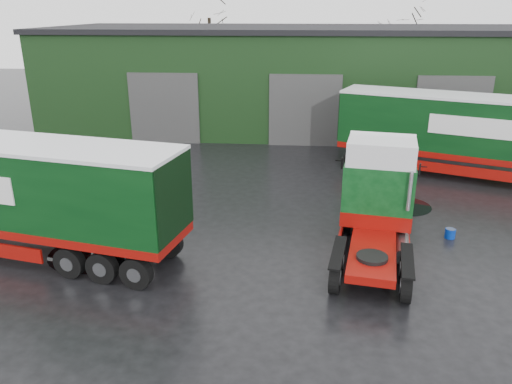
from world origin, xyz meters
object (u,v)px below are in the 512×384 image
(hero_tractor, at_px, (376,209))
(warehouse, at_px, (304,76))
(trailer_left, at_px, (5,196))
(wash_bucket, at_px, (450,233))
(tree_back_a, at_px, (210,41))
(tree_back_b, at_px, (399,55))
(lorry_right, at_px, (463,136))

(hero_tractor, bearing_deg, warehouse, 105.56)
(warehouse, bearing_deg, trailer_left, -115.41)
(hero_tractor, relative_size, trailer_left, 0.48)
(warehouse, distance_m, wash_bucket, 18.86)
(warehouse, bearing_deg, tree_back_a, 128.66)
(warehouse, bearing_deg, tree_back_b, 51.34)
(wash_bucket, bearing_deg, lorry_right, 72.09)
(warehouse, relative_size, lorry_right, 2.26)
(warehouse, distance_m, trailer_left, 22.18)
(warehouse, height_order, lorry_right, warehouse)
(hero_tractor, xyz_separation_m, trailer_left, (-11.49, -0.04, 0.06))
(wash_bucket, bearing_deg, tree_back_a, 114.74)
(hero_tractor, xyz_separation_m, wash_bucket, (2.90, 1.99, -1.63))
(hero_tractor, xyz_separation_m, tree_back_a, (-9.99, 29.96, 2.96))
(hero_tractor, distance_m, trailer_left, 11.49)
(tree_back_b, bearing_deg, wash_bucket, -96.36)
(lorry_right, bearing_deg, tree_back_b, -160.21)
(hero_tractor, distance_m, wash_bucket, 3.87)
(warehouse, xyz_separation_m, hero_tractor, (1.99, -19.96, -1.37))
(trailer_left, xyz_separation_m, wash_bucket, (14.38, 2.03, -1.68))
(tree_back_a, bearing_deg, hero_tractor, -71.56)
(hero_tractor, relative_size, wash_bucket, 16.55)
(hero_tractor, relative_size, tree_back_b, 0.77)
(wash_bucket, distance_m, tree_back_b, 28.37)
(hero_tractor, xyz_separation_m, tree_back_b, (6.01, 29.96, 1.96))
(wash_bucket, bearing_deg, tree_back_b, 83.64)
(warehouse, xyz_separation_m, tree_back_b, (8.00, 10.00, 0.59))
(trailer_left, relative_size, tree_back_b, 1.59)
(warehouse, relative_size, wash_bucket, 93.01)
(lorry_right, height_order, tree_back_a, tree_back_a)
(warehouse, relative_size, tree_back_b, 4.32)
(trailer_left, distance_m, lorry_right, 18.91)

